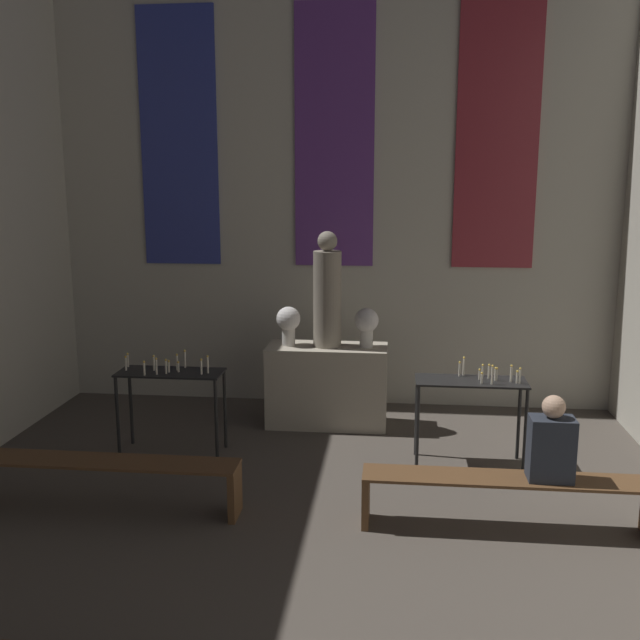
{
  "coord_description": "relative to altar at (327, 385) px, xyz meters",
  "views": [
    {
      "loc": [
        0.78,
        1.02,
        2.9
      ],
      "look_at": [
        0.0,
        8.33,
        1.43
      ],
      "focal_mm": 40.0,
      "sensor_mm": 36.0,
      "label": 1
    }
  ],
  "objects": [
    {
      "name": "wall_back",
      "position": [
        0.0,
        0.95,
        2.38
      ],
      "size": [
        7.25,
        0.16,
        5.66
      ],
      "color": "#B2AD9E",
      "rests_on": "ground_plane"
    },
    {
      "name": "altar",
      "position": [
        0.0,
        0.0,
        0.0
      ],
      "size": [
        1.41,
        0.6,
        0.96
      ],
      "color": "#ADA38E",
      "rests_on": "ground_plane"
    },
    {
      "name": "statue",
      "position": [
        0.0,
        0.0,
        1.1
      ],
      "size": [
        0.33,
        0.33,
        1.35
      ],
      "color": "gray",
      "rests_on": "altar"
    },
    {
      "name": "flower_vase_left",
      "position": [
        -0.46,
        0.0,
        0.76
      ],
      "size": [
        0.28,
        0.28,
        0.46
      ],
      "color": "beige",
      "rests_on": "altar"
    },
    {
      "name": "flower_vase_right",
      "position": [
        0.46,
        0.0,
        0.76
      ],
      "size": [
        0.28,
        0.28,
        0.46
      ],
      "color": "beige",
      "rests_on": "altar"
    },
    {
      "name": "candle_rack_left",
      "position": [
        -1.56,
        -1.06,
        0.28
      ],
      "size": [
        1.12,
        0.44,
        1.09
      ],
      "color": "black",
      "rests_on": "ground_plane"
    },
    {
      "name": "candle_rack_right",
      "position": [
        1.57,
        -1.05,
        0.28
      ],
      "size": [
        1.12,
        0.44,
        1.1
      ],
      "color": "black",
      "rests_on": "ground_plane"
    },
    {
      "name": "pew_back_left",
      "position": [
        -1.73,
        -2.45,
        -0.13
      ],
      "size": [
        2.39,
        0.36,
        0.47
      ],
      "color": "brown",
      "rests_on": "ground_plane"
    },
    {
      "name": "pew_back_right",
      "position": [
        1.73,
        -2.45,
        -0.13
      ],
      "size": [
        2.39,
        0.36,
        0.47
      ],
      "color": "brown",
      "rests_on": "ground_plane"
    },
    {
      "name": "person_seated",
      "position": [
        2.07,
        -2.45,
        0.3
      ],
      "size": [
        0.36,
        0.24,
        0.72
      ],
      "color": "#282D38",
      "rests_on": "pew_back_right"
    }
  ]
}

